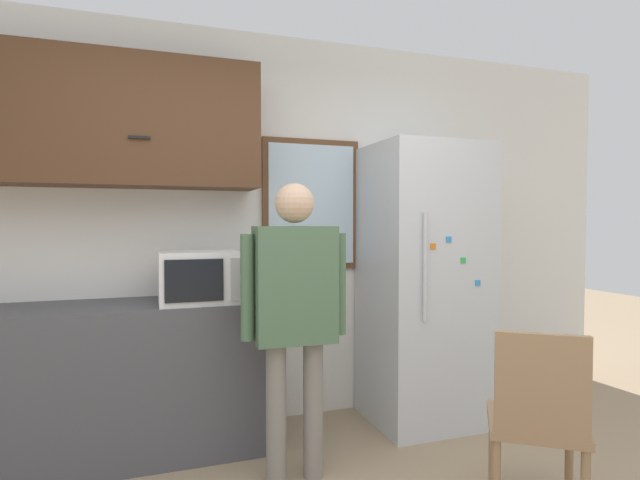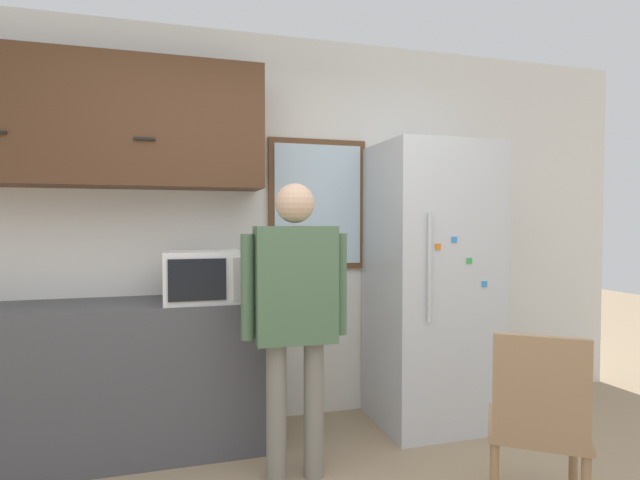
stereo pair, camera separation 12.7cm
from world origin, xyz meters
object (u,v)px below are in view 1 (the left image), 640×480
(person, at_px, (295,301))
(chair, at_px, (538,416))
(refrigerator, at_px, (424,284))
(microwave, at_px, (199,277))

(person, distance_m, chair, 1.29)
(chair, bearing_deg, refrigerator, -61.02)
(person, xyz_separation_m, chair, (0.94, -0.76, -0.47))
(microwave, height_order, person, person)
(chair, bearing_deg, microwave, -6.18)
(person, xyz_separation_m, refrigerator, (1.09, 0.50, -0.01))
(microwave, bearing_deg, person, -47.39)
(microwave, relative_size, chair, 0.51)
(person, distance_m, refrigerator, 1.20)
(microwave, distance_m, person, 0.68)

